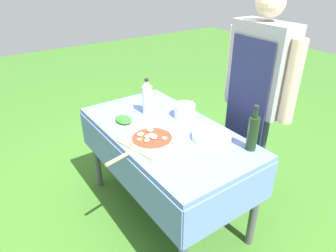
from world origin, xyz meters
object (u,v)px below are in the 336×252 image
water_bottle (147,97)px  plate_stack (212,136)px  oil_bottle (253,132)px  herb_container (124,120)px  mixing_tub (185,110)px  person_cook (257,90)px  prep_table (165,142)px  pizza_on_peel (151,140)px

water_bottle → plate_stack: 0.61m
oil_bottle → herb_container: bearing=-148.3°
oil_bottle → water_bottle: bearing=-163.0°
mixing_tub → plate_stack: 0.37m
herb_container → water_bottle: bearing=99.7°
person_cook → water_bottle: size_ratio=5.94×
water_bottle → mixing_tub: (0.22, 0.20, -0.08)m
herb_container → plate_stack: (0.55, 0.37, -0.00)m
prep_table → herb_container: 0.35m
prep_table → water_bottle: bearing=172.4°
person_cook → plate_stack: 0.52m
person_cook → plate_stack: size_ratio=6.27×
oil_bottle → herb_container: size_ratio=1.58×
prep_table → person_cook: (0.23, 0.66, 0.34)m
pizza_on_peel → oil_bottle: bearing=34.1°
oil_bottle → plate_stack: bearing=-154.8°
water_bottle → herb_container: 0.26m
water_bottle → person_cook: bearing=49.3°
prep_table → mixing_tub: 0.30m
prep_table → oil_bottle: (0.53, 0.29, 0.23)m
oil_bottle → water_bottle: size_ratio=1.06×
oil_bottle → mixing_tub: size_ratio=1.87×
oil_bottle → plate_stack: 0.28m
person_cook → herb_container: size_ratio=8.84×
pizza_on_peel → plate_stack: pizza_on_peel is taller
person_cook → herb_container: person_cook is taller
water_bottle → prep_table: bearing=-7.6°
herb_container → mixing_tub: mixing_tub is taller
oil_bottle → water_bottle: (-0.83, -0.25, 0.01)m
person_cook → herb_container: (-0.49, -0.85, -0.21)m
pizza_on_peel → mixing_tub: 0.45m
mixing_tub → oil_bottle: bearing=5.3°
prep_table → person_cook: person_cook is taller
prep_table → person_cook: 0.78m
water_bottle → mixing_tub: water_bottle is taller
prep_table → plate_stack: (0.29, 0.18, 0.13)m
person_cook → water_bottle: bearing=51.9°
person_cook → water_bottle: person_cook is taller
prep_table → mixing_tub: (-0.08, 0.24, 0.16)m
prep_table → pizza_on_peel: size_ratio=2.41×
pizza_on_peel → herb_container: pizza_on_peel is taller
oil_bottle → person_cook: bearing=128.5°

